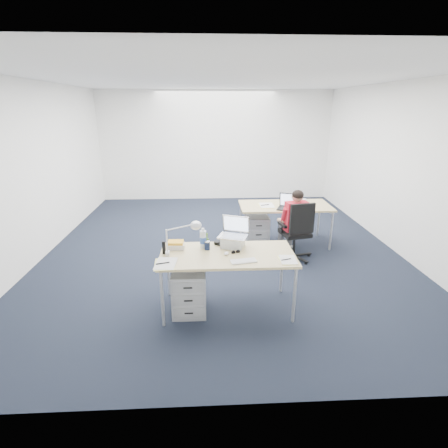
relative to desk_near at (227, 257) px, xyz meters
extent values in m
plane|color=black|center=(0.02, 1.98, -0.68)|extent=(7.00, 7.00, 0.00)
cube|color=white|center=(0.02, 5.48, 0.72)|extent=(6.00, 0.02, 2.80)
cube|color=white|center=(0.02, -1.52, 0.72)|extent=(6.00, 0.02, 2.80)
cube|color=white|center=(-2.98, 1.98, 0.72)|extent=(0.02, 7.00, 2.80)
cube|color=white|center=(3.02, 1.98, 0.72)|extent=(0.02, 7.00, 2.80)
cube|color=white|center=(0.02, 1.98, 2.12)|extent=(6.00, 7.00, 0.01)
cube|color=tan|center=(0.00, 0.00, 0.03)|extent=(1.60, 0.80, 0.03)
cylinder|color=#B7BABC|center=(-0.75, -0.35, -0.33)|extent=(0.04, 0.04, 0.70)
cylinder|color=#B7BABC|center=(0.75, -0.35, -0.33)|extent=(0.04, 0.04, 0.70)
cylinder|color=#B7BABC|center=(-0.75, 0.35, -0.33)|extent=(0.04, 0.04, 0.70)
cylinder|color=#B7BABC|center=(0.75, 0.35, -0.33)|extent=(0.04, 0.04, 0.70)
cube|color=tan|center=(1.16, 2.10, 0.03)|extent=(1.60, 0.80, 0.03)
cylinder|color=#B7BABC|center=(0.41, 1.75, -0.33)|extent=(0.04, 0.04, 0.70)
cylinder|color=#B7BABC|center=(1.91, 1.75, -0.33)|extent=(0.04, 0.04, 0.70)
cylinder|color=#B7BABC|center=(0.41, 2.45, -0.33)|extent=(0.04, 0.04, 0.70)
cylinder|color=#B7BABC|center=(1.91, 2.45, -0.33)|extent=(0.04, 0.04, 0.70)
cylinder|color=black|center=(1.19, 1.45, -0.44)|extent=(0.04, 0.04, 0.38)
cube|color=black|center=(1.19, 1.45, -0.24)|extent=(0.50, 0.50, 0.07)
cube|color=black|center=(1.23, 1.24, 0.07)|extent=(0.40, 0.13, 0.48)
cube|color=red|center=(1.19, 1.46, 0.04)|extent=(0.38, 0.25, 0.48)
sphere|color=tan|center=(1.19, 1.46, 0.37)|extent=(0.18, 0.18, 0.18)
cube|color=#A5A8AB|center=(-0.46, -0.04, -0.41)|extent=(0.40, 0.50, 0.55)
cube|color=#A5A8AB|center=(0.66, 2.07, -0.41)|extent=(0.40, 0.50, 0.55)
cube|color=white|center=(0.17, -0.23, 0.05)|extent=(0.31, 0.17, 0.01)
ellipsoid|color=white|center=(-0.01, -0.03, 0.06)|extent=(0.08, 0.09, 0.03)
cylinder|color=#121C3B|center=(-0.24, 0.14, 0.10)|extent=(0.07, 0.07, 0.11)
cylinder|color=silver|center=(-0.29, 0.20, 0.17)|extent=(0.08, 0.08, 0.26)
cube|color=silver|center=(-0.62, 0.20, 0.09)|extent=(0.22, 0.17, 0.09)
cube|color=black|center=(-0.75, 0.04, 0.12)|extent=(0.04, 0.03, 0.15)
cube|color=#FFF793|center=(-0.71, -0.26, 0.05)|extent=(0.23, 0.33, 0.01)
cube|color=#FFF793|center=(0.68, -0.23, 0.05)|extent=(0.18, 0.26, 0.01)
cylinder|color=white|center=(1.49, 2.07, 0.10)|extent=(0.08, 0.08, 0.11)
cube|color=white|center=(0.81, 2.06, 0.05)|extent=(0.25, 0.35, 0.01)
camera|label=1|loc=(-0.23, -3.82, 1.71)|focal=28.00mm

